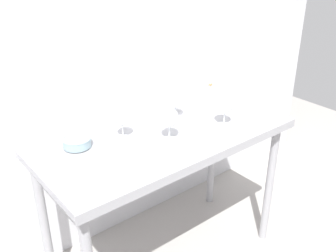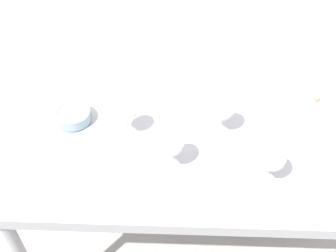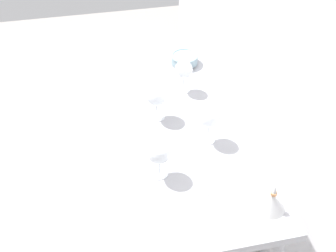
% 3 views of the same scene
% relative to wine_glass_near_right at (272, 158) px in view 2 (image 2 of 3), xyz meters
% --- Properties ---
extents(steel_counter, '(1.40, 0.65, 0.90)m').
position_rel_wine_glass_near_right_xyz_m(steel_counter, '(-0.31, 0.12, -0.23)').
color(steel_counter, '#9B9BA0').
rests_on(steel_counter, ground_plane).
extents(wine_glass_near_right, '(0.10, 0.10, 0.18)m').
position_rel_wine_glass_near_right_xyz_m(wine_glass_near_right, '(0.00, 0.00, 0.00)').
color(wine_glass_near_right, white).
rests_on(wine_glass_near_right, steel_counter).
extents(wine_glass_near_center, '(0.10, 0.10, 0.17)m').
position_rel_wine_glass_near_right_xyz_m(wine_glass_near_center, '(-0.35, 0.06, -0.00)').
color(wine_glass_near_center, white).
rests_on(wine_glass_near_center, steel_counter).
extents(wine_glass_far_left, '(0.09, 0.09, 0.16)m').
position_rel_wine_glass_near_right_xyz_m(wine_glass_far_left, '(-0.53, 0.22, -0.01)').
color(wine_glass_far_left, white).
rests_on(wine_glass_far_left, steel_counter).
extents(wine_glass_far_right, '(0.09, 0.09, 0.18)m').
position_rel_wine_glass_near_right_xyz_m(wine_glass_far_right, '(-0.15, 0.24, 0.00)').
color(wine_glass_far_right, white).
rests_on(wine_glass_far_right, steel_counter).
extents(tasting_sheet_upper, '(0.18, 0.29, 0.00)m').
position_rel_wine_glass_near_right_xyz_m(tasting_sheet_upper, '(0.06, 0.28, -0.12)').
color(tasting_sheet_upper, white).
rests_on(tasting_sheet_upper, steel_counter).
extents(tasting_bowl, '(0.15, 0.15, 0.06)m').
position_rel_wine_glass_near_right_xyz_m(tasting_bowl, '(-0.76, 0.29, -0.09)').
color(tasting_bowl, '#4C4C4C').
rests_on(tasting_bowl, steel_counter).
extents(decanter_funnel, '(0.11, 0.11, 0.12)m').
position_rel_wine_glass_near_right_xyz_m(decanter_funnel, '(0.25, 0.37, -0.08)').
color(decanter_funnel, '#B9B9B9').
rests_on(decanter_funnel, steel_counter).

